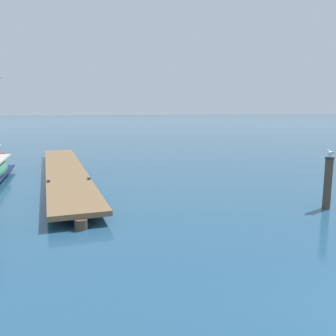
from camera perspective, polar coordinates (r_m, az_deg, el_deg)
The scene contains 3 objects.
floating_dock at distance 18.12m, azimuth -16.40°, elevation -0.29°, with size 3.05×16.55×0.53m.
mooring_piling at distance 12.96m, azimuth 24.54°, elevation -2.09°, with size 0.30×0.30×1.77m.
perched_seagull at distance 12.82m, azimuth 24.86°, elevation 2.28°, with size 0.38×0.19×0.26m.
Camera 1 is at (-5.29, -2.96, 3.35)m, focal length 37.52 mm.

